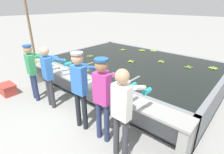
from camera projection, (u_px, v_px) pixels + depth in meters
ground_plane at (80, 112)px, 4.54m from camera, size 80.00×80.00×0.00m
wash_tank at (132, 73)px, 5.98m from camera, size 5.34×3.74×0.83m
work_ledge at (85, 88)px, 4.45m from camera, size 5.34×0.45×0.83m
worker_0 at (32, 68)px, 4.80m from camera, size 0.46×0.73×1.61m
worker_1 at (49, 72)px, 4.44m from camera, size 0.46×0.73×1.65m
worker_2 at (80, 84)px, 3.61m from camera, size 0.45×0.74×1.75m
worker_3 at (103, 93)px, 3.26m from camera, size 0.45×0.74×1.74m
worker_4 at (123, 107)px, 2.86m from camera, size 0.41×0.72×1.72m
banana_bunch_floating_0 at (90, 56)px, 6.29m from camera, size 0.23×0.23×0.08m
banana_bunch_floating_1 at (213, 68)px, 5.14m from camera, size 0.28×0.28×0.08m
banana_bunch_floating_2 at (142, 50)px, 7.06m from camera, size 0.28×0.28×0.08m
banana_bunch_floating_3 at (189, 67)px, 5.21m from camera, size 0.25×0.25×0.08m
banana_bunch_floating_4 at (161, 62)px, 5.70m from camera, size 0.26×0.26×0.08m
banana_bunch_floating_5 at (123, 50)px, 7.13m from camera, size 0.23×0.23×0.08m
banana_bunch_floating_6 at (131, 61)px, 5.72m from camera, size 0.27×0.27×0.08m
banana_bunch_floating_7 at (154, 51)px, 6.98m from camera, size 0.27×0.28×0.08m
banana_bunch_ledge_0 at (86, 80)px, 4.36m from camera, size 0.23×0.23×0.08m
banana_bunch_ledge_1 at (36, 62)px, 5.69m from camera, size 0.26×0.26×0.08m
banana_bunch_ledge_2 at (43, 63)px, 5.51m from camera, size 0.28×0.26×0.08m
knife_0 at (59, 69)px, 5.09m from camera, size 0.31×0.22×0.02m
knife_1 at (74, 77)px, 4.52m from camera, size 0.35×0.11×0.02m
crate at (8, 89)px, 5.38m from camera, size 0.55×0.39×0.32m
support_post_left at (30, 32)px, 6.61m from camera, size 0.09×0.09×3.20m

